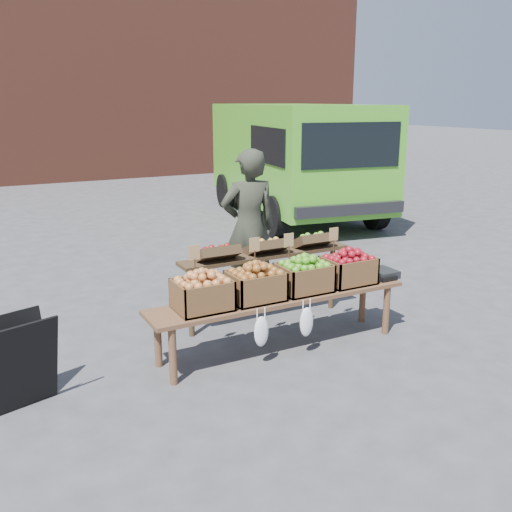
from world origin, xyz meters
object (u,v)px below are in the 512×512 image
crate_russet_pears (255,286)px  weighing_scale (379,274)px  back_table (266,277)px  crate_green_apples (348,270)px  crate_red_apples (304,278)px  vendor (249,227)px  display_bench (280,322)px  chalkboard_sign (22,362)px  crate_golden_apples (202,295)px  delivery_van (294,162)px

crate_russet_pears → weighing_scale: size_ratio=1.47×
back_table → crate_green_apples: (0.58, -0.72, 0.19)m
crate_green_apples → crate_red_apples: bearing=180.0°
vendor → back_table: bearing=87.7°
display_bench → weighing_scale: 1.29m
chalkboard_sign → back_table: bearing=-2.6°
crate_russet_pears → crate_red_apples: 0.55m
vendor → crate_golden_apples: (-1.20, -1.39, -0.23)m
delivery_van → crate_russet_pears: 6.96m
weighing_scale → crate_green_apples: bearing=180.0°
chalkboard_sign → back_table: (2.64, 0.69, 0.13)m
chalkboard_sign → crate_red_apples: crate_red_apples is taller
delivery_van → crate_red_apples: 6.66m
display_bench → crate_russet_pears: bearing=180.0°
crate_russet_pears → weighing_scale: bearing=0.0°
vendor → display_bench: (-0.38, -1.39, -0.66)m
vendor → weighing_scale: vendor is taller
vendor → chalkboard_sign: 3.14m
back_table → crate_red_apples: 0.75m
delivery_van → crate_green_apples: size_ratio=10.46×
crate_golden_apples → vendor: bearing=49.1°
back_table → weighing_scale: bearing=-35.6°
vendor → crate_russet_pears: bearing=73.8°
display_bench → chalkboard_sign: bearing=179.2°
back_table → crate_golden_apples: bearing=-146.0°
weighing_scale → crate_red_apples: bearing=180.0°
chalkboard_sign → crate_russet_pears: 2.14m
weighing_scale → crate_russet_pears: bearing=180.0°
display_bench → crate_russet_pears: (-0.28, 0.00, 0.42)m
crate_golden_apples → weighing_scale: size_ratio=1.47×
crate_red_apples → weighing_scale: (0.98, 0.00, -0.10)m
chalkboard_sign → weighing_scale: (3.64, -0.03, 0.22)m
crate_russet_pears → weighing_scale: crate_russet_pears is taller
crate_russet_pears → crate_green_apples: size_ratio=1.00×
crate_red_apples → chalkboard_sign: bearing=179.3°
crate_golden_apples → weighing_scale: crate_golden_apples is taller
back_table → weighing_scale: size_ratio=6.18×
crate_golden_apples → back_table: bearing=34.0°
vendor → chalkboard_sign: bearing=35.1°
back_table → crate_red_apples: size_ratio=4.20×
crate_golden_apples → crate_russet_pears: same height
delivery_van → display_bench: size_ratio=1.94×
crate_green_apples → display_bench: bearing=180.0°
back_table → crate_green_apples: back_table is taller
crate_green_apples → weighing_scale: (0.43, 0.00, -0.10)m
crate_green_apples → weighing_scale: bearing=0.0°
delivery_van → vendor: 5.45m
weighing_scale → back_table: bearing=144.4°
delivery_van → crate_russet_pears: (-3.98, -5.70, -0.46)m
display_bench → weighing_scale: size_ratio=7.94×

